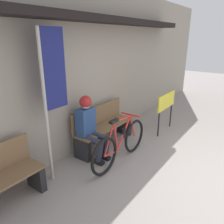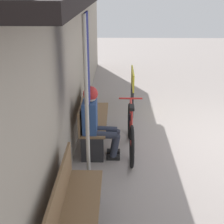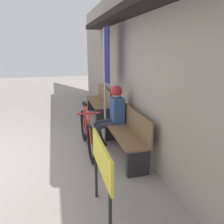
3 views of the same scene
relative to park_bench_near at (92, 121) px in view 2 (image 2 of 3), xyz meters
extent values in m
cube|color=#9E9384|center=(-0.16, 0.33, 1.21)|extent=(12.00, 0.12, 3.20)
cube|color=brown|center=(0.00, -0.05, 0.04)|extent=(1.54, 0.42, 0.03)
cube|color=brown|center=(0.00, 0.14, 0.25)|extent=(1.54, 0.03, 0.40)
cube|color=#232326|center=(-0.72, -0.05, -0.18)|extent=(0.10, 0.36, 0.42)
cube|color=#232326|center=(0.72, -0.05, -0.18)|extent=(0.10, 0.36, 0.42)
torus|color=black|center=(-0.84, -0.67, -0.06)|extent=(0.66, 0.05, 0.66)
torus|color=black|center=(0.12, -0.67, -0.06)|extent=(0.66, 0.05, 0.66)
cylinder|color=red|center=(-0.31, -0.67, 0.44)|extent=(0.52, 0.03, 0.07)
cylinder|color=red|center=(-0.26, -0.67, 0.15)|extent=(0.45, 0.03, 0.56)
cylinder|color=red|center=(-0.52, -0.67, 0.17)|extent=(0.13, 0.03, 0.58)
cylinder|color=red|center=(-0.66, -0.67, -0.09)|extent=(0.37, 0.03, 0.09)
cylinder|color=red|center=(-0.71, -0.67, 0.20)|extent=(0.29, 0.02, 0.53)
cylinder|color=red|center=(0.04, -0.67, 0.18)|extent=(0.20, 0.03, 0.49)
cube|color=black|center=(-0.57, -0.67, 0.48)|extent=(0.20, 0.07, 0.05)
cylinder|color=red|center=(-0.05, -0.67, 0.44)|extent=(0.03, 0.40, 0.03)
cylinder|color=black|center=(-0.26, -0.67, 0.15)|extent=(0.07, 0.07, 0.17)
cylinder|color=#2D3342|center=(-0.66, -0.25, 0.04)|extent=(0.11, 0.40, 0.13)
cylinder|color=#2D3342|center=(-0.66, -0.41, -0.15)|extent=(0.11, 0.17, 0.39)
cube|color=black|center=(-0.66, -0.38, -0.36)|extent=(0.10, 0.22, 0.06)
cylinder|color=#2D3342|center=(-0.46, -0.25, 0.04)|extent=(0.11, 0.40, 0.13)
cylinder|color=#2D3342|center=(-0.46, -0.41, -0.15)|extent=(0.11, 0.17, 0.39)
cube|color=black|center=(-0.46, -0.38, -0.36)|extent=(0.10, 0.22, 0.06)
cube|color=#2D4C84|center=(-0.56, -0.01, 0.31)|extent=(0.34, 0.22, 0.51)
sphere|color=beige|center=(-0.56, -0.03, 0.67)|extent=(0.20, 0.20, 0.20)
sphere|color=#B22323|center=(-0.56, -0.03, 0.70)|extent=(0.23, 0.23, 0.23)
cube|color=brown|center=(-2.45, -0.05, 0.04)|extent=(1.53, 0.42, 0.03)
cube|color=brown|center=(-2.45, 0.14, 0.25)|extent=(1.53, 0.03, 0.40)
cube|color=#232326|center=(-1.73, -0.05, -0.18)|extent=(0.10, 0.36, 0.42)
cylinder|color=#B7B2A8|center=(-1.44, -0.06, 0.77)|extent=(0.05, 0.05, 2.33)
cube|color=navy|center=(-1.22, -0.06, 1.35)|extent=(0.40, 0.02, 1.17)
cylinder|color=#232326|center=(1.06, -0.77, -0.10)|extent=(0.04, 0.04, 0.58)
cylinder|color=#232326|center=(1.78, -0.77, -0.10)|extent=(0.04, 0.04, 0.58)
cube|color=yellow|center=(1.42, -0.77, 0.37)|extent=(0.91, 0.03, 0.36)
camera|label=1|loc=(-3.32, -2.62, 1.80)|focal=35.00mm
camera|label=2|loc=(-5.06, -0.45, 2.24)|focal=50.00mm
camera|label=3|loc=(3.50, -1.21, 1.51)|focal=35.00mm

